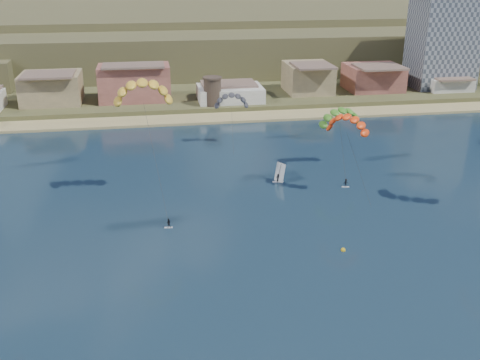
% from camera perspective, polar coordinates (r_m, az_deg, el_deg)
% --- Properties ---
extents(ground, '(2400.00, 2400.00, 0.00)m').
position_cam_1_polar(ground, '(70.84, 4.37, -17.20)').
color(ground, black).
rests_on(ground, ground).
extents(beach, '(2200.00, 12.00, 0.90)m').
position_cam_1_polar(beach, '(166.02, -4.14, 6.18)').
color(beach, tan).
rests_on(beach, ground).
extents(land, '(2200.00, 900.00, 4.00)m').
position_cam_1_polar(land, '(615.21, -8.32, 17.30)').
color(land, brown).
rests_on(land, ground).
extents(foothills, '(940.00, 210.00, 18.00)m').
position_cam_1_polar(foothills, '(290.37, -2.08, 14.65)').
color(foothills, brown).
rests_on(foothills, ground).
extents(town, '(400.00, 24.00, 12.00)m').
position_cam_1_polar(town, '(181.06, -17.57, 9.06)').
color(town, silver).
rests_on(town, ground).
extents(apartment_tower, '(20.00, 16.00, 32.00)m').
position_cam_1_polar(apartment_tower, '(208.37, 19.71, 13.11)').
color(apartment_tower, gray).
rests_on(apartment_tower, ground).
extents(watchtower, '(5.82, 5.82, 8.60)m').
position_cam_1_polar(watchtower, '(172.74, -2.78, 8.92)').
color(watchtower, '#47382D').
rests_on(watchtower, ground).
extents(kitesurfer_yellow, '(11.36, 16.17, 25.98)m').
position_cam_1_polar(kitesurfer_yellow, '(105.84, -9.74, 9.06)').
color(kitesurfer_yellow, silver).
rests_on(kitesurfer_yellow, ground).
extents(kitesurfer_green, '(10.22, 14.74, 16.60)m').
position_cam_1_polar(kitesurfer_green, '(126.06, 10.09, 6.47)').
color(kitesurfer_green, silver).
rests_on(kitesurfer_green, ground).
extents(distant_kite_dark, '(9.03, 6.06, 15.31)m').
position_cam_1_polar(distant_kite_dark, '(139.36, -0.87, 8.24)').
color(distant_kite_dark, '#262626').
rests_on(distant_kite_dark, ground).
extents(distant_kite_orange, '(8.86, 8.43, 18.01)m').
position_cam_1_polar(distant_kite_orange, '(110.63, 10.75, 5.88)').
color(distant_kite_orange, '#262626').
rests_on(distant_kite_orange, ground).
extents(windsurfer, '(2.31, 2.51, 4.07)m').
position_cam_1_polar(windsurfer, '(119.09, 3.91, 0.39)').
color(windsurfer, silver).
rests_on(windsurfer, ground).
extents(buoy, '(0.77, 0.77, 0.77)m').
position_cam_1_polar(buoy, '(93.64, 10.31, -6.92)').
color(buoy, gold).
rests_on(buoy, ground).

